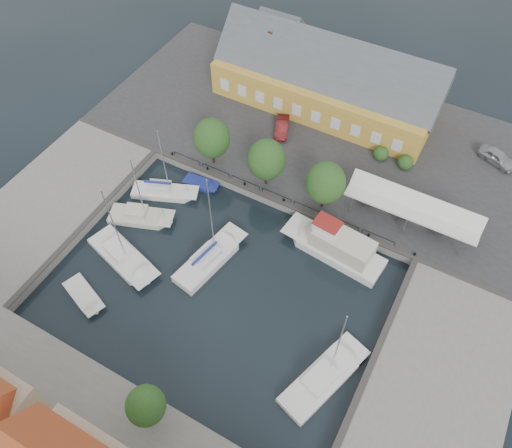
{
  "coord_description": "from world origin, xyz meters",
  "views": [
    {
      "loc": [
        15.45,
        -22.08,
        43.65
      ],
      "look_at": [
        0.0,
        6.0,
        1.5
      ],
      "focal_mm": 35.0,
      "sensor_mm": 36.0,
      "label": 1
    }
  ],
  "objects": [
    {
      "name": "west_quay",
      "position": [
        -22.0,
        -2.0,
        0.5
      ],
      "size": [
        12.0,
        24.0,
        1.0
      ],
      "primitive_type": "cube",
      "color": "slate",
      "rests_on": "ground"
    },
    {
      "name": "center_sailboat",
      "position": [
        -2.41,
        0.37,
        0.36
      ],
      "size": [
        4.22,
        9.31,
        12.41
      ],
      "color": "silver",
      "rests_on": "ground"
    },
    {
      "name": "trawler",
      "position": [
        8.68,
        7.65,
        1.02
      ],
      "size": [
        11.5,
        4.48,
        5.0
      ],
      "color": "silver",
      "rests_on": "ground"
    },
    {
      "name": "car_red",
      "position": [
        -4.38,
        20.66,
        1.71
      ],
      "size": [
        2.99,
        4.59,
        1.43
      ],
      "primitive_type": "imported",
      "rotation": [
        0.0,
        0.0,
        0.37
      ],
      "color": "#5D1516",
      "rests_on": "north_quay"
    },
    {
      "name": "car_silver",
      "position": [
        20.26,
        28.16,
        1.78
      ],
      "size": [
        4.95,
        3.41,
        1.56
      ],
      "primitive_type": "imported",
      "rotation": [
        0.0,
        0.0,
        1.19
      ],
      "color": "#A8ABB0",
      "rests_on": "north_quay"
    },
    {
      "name": "north_quay",
      "position": [
        0.0,
        23.0,
        0.5
      ],
      "size": [
        56.0,
        26.0,
        1.0
      ],
      "primitive_type": "cube",
      "color": "#2D2D30",
      "rests_on": "ground"
    },
    {
      "name": "west_boat_a",
      "position": [
        -11.95,
        5.68,
        0.27
      ],
      "size": [
        7.86,
        4.9,
        10.34
      ],
      "color": "silver",
      "rests_on": "ground"
    },
    {
      "name": "quay_edge_fittings",
      "position": [
        0.02,
        4.75,
        1.06
      ],
      "size": [
        56.0,
        24.72,
        0.4
      ],
      "color": "#383533",
      "rests_on": "north_quay"
    },
    {
      "name": "east_boat_c",
      "position": [
        13.0,
        -5.48,
        0.26
      ],
      "size": [
        5.64,
        9.62,
        11.75
      ],
      "color": "silver",
      "rests_on": "ground"
    },
    {
      "name": "quay_trees",
      "position": [
        -2.0,
        12.0,
        4.88
      ],
      "size": [
        18.2,
        4.2,
        6.3
      ],
      "color": "black",
      "rests_on": "north_quay"
    },
    {
      "name": "tent_canopy",
      "position": [
        14.0,
        14.5,
        3.68
      ],
      "size": [
        14.0,
        4.0,
        2.83
      ],
      "color": "white",
      "rests_on": "north_quay"
    },
    {
      "name": "launch_sw",
      "position": [
        -11.12,
        -9.11,
        0.09
      ],
      "size": [
        5.51,
        3.58,
        0.98
      ],
      "color": "silver",
      "rests_on": "ground"
    },
    {
      "name": "west_boat_c",
      "position": [
        -10.55,
        -3.65,
        0.26
      ],
      "size": [
        9.36,
        5.21,
        12.09
      ],
      "color": "silver",
      "rests_on": "ground"
    },
    {
      "name": "launch_nw",
      "position": [
        -9.03,
        8.91,
        0.09
      ],
      "size": [
        4.46,
        2.1,
        0.88
      ],
      "color": "navy",
      "rests_on": "ground"
    },
    {
      "name": "east_quay",
      "position": [
        22.0,
        -2.0,
        0.5
      ],
      "size": [
        12.0,
        24.0,
        1.0
      ],
      "primitive_type": "cube",
      "color": "slate",
      "rests_on": "ground"
    },
    {
      "name": "west_boat_b",
      "position": [
        -12.13,
        1.46,
        0.26
      ],
      "size": [
        7.56,
        4.78,
        10.04
      ],
      "color": "beige",
      "rests_on": "ground"
    },
    {
      "name": "ground",
      "position": [
        0.0,
        0.0,
        0.0
      ],
      "size": [
        140.0,
        140.0,
        0.0
      ],
      "primitive_type": "plane",
      "color": "black",
      "rests_on": "ground"
    },
    {
      "name": "warehouse",
      "position": [
        -2.6,
        28.36,
        4.43
      ],
      "size": [
        28.56,
        14.0,
        9.55
      ],
      "color": "gold",
      "rests_on": "north_quay"
    }
  ]
}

